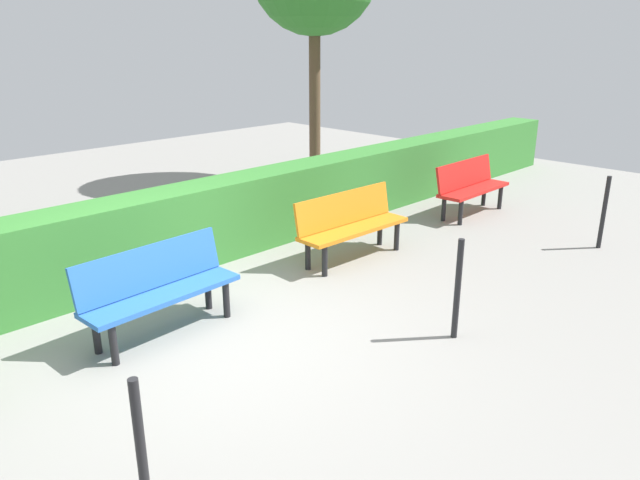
# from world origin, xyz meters

# --- Properties ---
(ground_plane) EXTENTS (21.06, 21.06, 0.00)m
(ground_plane) POSITION_xyz_m (0.00, 0.00, 0.00)
(ground_plane) COLOR gray
(bench_red) EXTENTS (1.54, 0.48, 0.86)m
(bench_red) POSITION_xyz_m (-5.40, -0.61, 0.48)
(bench_red) COLOR red
(bench_red) RESTS_ON ground_plane
(bench_orange) EXTENTS (1.66, 0.51, 0.86)m
(bench_orange) POSITION_xyz_m (-2.55, -0.62, 0.48)
(bench_orange) COLOR orange
(bench_orange) RESTS_ON ground_plane
(bench_blue) EXTENTS (1.59, 0.54, 0.86)m
(bench_blue) POSITION_xyz_m (0.28, -0.57, 0.48)
(bench_blue) COLOR blue
(bench_blue) RESTS_ON ground_plane
(hedge_row) EXTENTS (17.06, 0.60, 1.00)m
(hedge_row) POSITION_xyz_m (-1.23, -1.91, 0.50)
(hedge_row) COLOR #387F33
(hedge_row) RESTS_ON ground_plane
(railing_post_near) EXTENTS (0.06, 0.06, 1.00)m
(railing_post_near) POSITION_xyz_m (-5.23, 1.54, 0.50)
(railing_post_near) COLOR black
(railing_post_near) RESTS_ON ground_plane
(railing_post_mid) EXTENTS (0.06, 0.06, 1.00)m
(railing_post_mid) POSITION_xyz_m (-1.65, 1.54, 0.50)
(railing_post_mid) COLOR black
(railing_post_mid) RESTS_ON ground_plane
(railing_post_far) EXTENTS (0.06, 0.06, 1.00)m
(railing_post_far) POSITION_xyz_m (1.64, 1.54, 0.50)
(railing_post_far) COLOR black
(railing_post_far) RESTS_ON ground_plane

